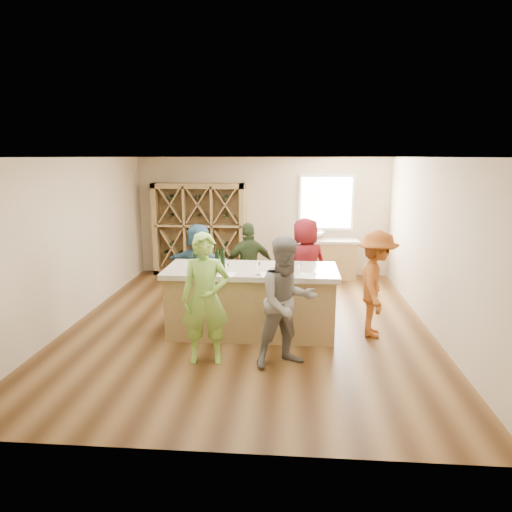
# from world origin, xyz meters

# --- Properties ---
(floor) EXTENTS (6.00, 7.00, 0.10)m
(floor) POSITION_xyz_m (0.00, 0.00, -0.05)
(floor) COLOR #56381B
(floor) RESTS_ON ground
(ceiling) EXTENTS (6.00, 7.00, 0.10)m
(ceiling) POSITION_xyz_m (0.00, 0.00, 2.85)
(ceiling) COLOR white
(ceiling) RESTS_ON ground
(wall_back) EXTENTS (6.00, 0.10, 2.80)m
(wall_back) POSITION_xyz_m (0.00, 3.55, 1.40)
(wall_back) COLOR #C2AD8C
(wall_back) RESTS_ON ground
(wall_front) EXTENTS (6.00, 0.10, 2.80)m
(wall_front) POSITION_xyz_m (0.00, -3.55, 1.40)
(wall_front) COLOR #C2AD8C
(wall_front) RESTS_ON ground
(wall_left) EXTENTS (0.10, 7.00, 2.80)m
(wall_left) POSITION_xyz_m (-3.05, 0.00, 1.40)
(wall_left) COLOR #C2AD8C
(wall_left) RESTS_ON ground
(wall_right) EXTENTS (0.10, 7.00, 2.80)m
(wall_right) POSITION_xyz_m (3.05, 0.00, 1.40)
(wall_right) COLOR #C2AD8C
(wall_right) RESTS_ON ground
(window_frame) EXTENTS (1.30, 0.06, 1.30)m
(window_frame) POSITION_xyz_m (1.50, 3.47, 1.75)
(window_frame) COLOR white
(window_frame) RESTS_ON wall_back
(window_pane) EXTENTS (1.18, 0.01, 1.18)m
(window_pane) POSITION_xyz_m (1.50, 3.44, 1.75)
(window_pane) COLOR white
(window_pane) RESTS_ON wall_back
(wine_rack) EXTENTS (2.20, 0.45, 2.20)m
(wine_rack) POSITION_xyz_m (-1.50, 3.27, 1.10)
(wine_rack) COLOR olive
(wine_rack) RESTS_ON floor
(back_counter_base) EXTENTS (1.60, 0.58, 0.86)m
(back_counter_base) POSITION_xyz_m (1.40, 3.20, 0.43)
(back_counter_base) COLOR olive
(back_counter_base) RESTS_ON floor
(back_counter_top) EXTENTS (1.70, 0.62, 0.06)m
(back_counter_top) POSITION_xyz_m (1.40, 3.20, 0.89)
(back_counter_top) COLOR #B9A998
(back_counter_top) RESTS_ON back_counter_base
(sink) EXTENTS (0.54, 0.54, 0.19)m
(sink) POSITION_xyz_m (1.20, 3.20, 1.01)
(sink) COLOR silver
(sink) RESTS_ON back_counter_top
(faucet) EXTENTS (0.02, 0.02, 0.30)m
(faucet) POSITION_xyz_m (1.20, 3.38, 1.07)
(faucet) COLOR silver
(faucet) RESTS_ON back_counter_top
(tasting_counter_base) EXTENTS (2.60, 1.00, 1.00)m
(tasting_counter_base) POSITION_xyz_m (0.07, -0.39, 0.50)
(tasting_counter_base) COLOR olive
(tasting_counter_base) RESTS_ON floor
(tasting_counter_top) EXTENTS (2.72, 1.12, 0.08)m
(tasting_counter_top) POSITION_xyz_m (0.07, -0.39, 1.04)
(tasting_counter_top) COLOR #B9A998
(tasting_counter_top) RESTS_ON tasting_counter_base
(wine_bottle_a) EXTENTS (0.10, 0.10, 0.31)m
(wine_bottle_a) POSITION_xyz_m (-0.80, -0.50, 1.24)
(wine_bottle_a) COLOR black
(wine_bottle_a) RESTS_ON tasting_counter_top
(wine_bottle_b) EXTENTS (0.08, 0.08, 0.30)m
(wine_bottle_b) POSITION_xyz_m (-0.59, -0.67, 1.23)
(wine_bottle_b) COLOR black
(wine_bottle_b) RESTS_ON tasting_counter_top
(wine_bottle_c) EXTENTS (0.09, 0.09, 0.28)m
(wine_bottle_c) POSITION_xyz_m (-0.46, -0.48, 1.22)
(wine_bottle_c) COLOR black
(wine_bottle_c) RESTS_ON tasting_counter_top
(wine_bottle_d) EXTENTS (0.08, 0.08, 0.30)m
(wine_bottle_d) POSITION_xyz_m (-0.35, -0.60, 1.23)
(wine_bottle_d) COLOR black
(wine_bottle_d) RESTS_ON tasting_counter_top
(wine_glass_a) EXTENTS (0.08, 0.08, 0.17)m
(wine_glass_a) POSITION_xyz_m (-0.25, -0.86, 1.17)
(wine_glass_a) COLOR white
(wine_glass_a) RESTS_ON tasting_counter_top
(wine_glass_b) EXTENTS (0.09, 0.09, 0.20)m
(wine_glass_b) POSITION_xyz_m (0.21, -0.81, 1.18)
(wine_glass_b) COLOR white
(wine_glass_b) RESTS_ON tasting_counter_top
(wine_glass_c) EXTENTS (0.07, 0.07, 0.18)m
(wine_glass_c) POSITION_xyz_m (0.83, -0.81, 1.17)
(wine_glass_c) COLOR white
(wine_glass_c) RESTS_ON tasting_counter_top
(wine_glass_d) EXTENTS (0.10, 0.10, 0.20)m
(wine_glass_d) POSITION_xyz_m (0.54, -0.49, 1.18)
(wine_glass_d) COLOR white
(wine_glass_d) RESTS_ON tasting_counter_top
(wine_glass_e) EXTENTS (0.08, 0.08, 0.16)m
(wine_glass_e) POSITION_xyz_m (1.07, -0.67, 1.16)
(wine_glass_e) COLOR white
(wine_glass_e) RESTS_ON tasting_counter_top
(tasting_menu_a) EXTENTS (0.24, 0.31, 0.00)m
(tasting_menu_a) POSITION_xyz_m (-0.25, -0.81, 1.08)
(tasting_menu_a) COLOR white
(tasting_menu_a) RESTS_ON tasting_counter_top
(tasting_menu_b) EXTENTS (0.28, 0.35, 0.00)m
(tasting_menu_b) POSITION_xyz_m (0.37, -0.79, 1.08)
(tasting_menu_b) COLOR white
(tasting_menu_b) RESTS_ON tasting_counter_top
(tasting_menu_c) EXTENTS (0.31, 0.38, 0.00)m
(tasting_menu_c) POSITION_xyz_m (0.92, -0.79, 1.08)
(tasting_menu_c) COLOR white
(tasting_menu_c) RESTS_ON tasting_counter_top
(person_near_left) EXTENTS (0.72, 0.56, 1.83)m
(person_near_left) POSITION_xyz_m (-0.46, -1.50, 0.91)
(person_near_left) COLOR #8CC64C
(person_near_left) RESTS_ON floor
(person_near_right) EXTENTS (0.99, 0.81, 1.79)m
(person_near_right) POSITION_xyz_m (0.65, -1.51, 0.89)
(person_near_right) COLOR slate
(person_near_right) RESTS_ON floor
(person_server) EXTENTS (0.67, 1.16, 1.70)m
(person_server) POSITION_xyz_m (2.03, -0.34, 0.85)
(person_server) COLOR #994C19
(person_server) RESTS_ON floor
(person_far_mid) EXTENTS (1.07, 0.79, 1.64)m
(person_far_mid) POSITION_xyz_m (-0.07, 0.76, 0.82)
(person_far_mid) COLOR #263319
(person_far_mid) RESTS_ON floor
(person_far_right) EXTENTS (0.99, 0.82, 1.74)m
(person_far_right) POSITION_xyz_m (0.95, 0.75, 0.87)
(person_far_right) COLOR #590F14
(person_far_right) RESTS_ON floor
(person_far_left) EXTENTS (1.59, 1.03, 1.61)m
(person_far_left) POSITION_xyz_m (-1.01, 0.81, 0.81)
(person_far_left) COLOR #335972
(person_far_left) RESTS_ON floor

